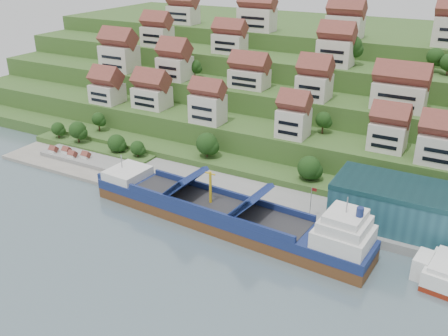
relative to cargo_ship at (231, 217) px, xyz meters
The scene contains 9 objects.
ground 3.68m from the cargo_ship, behind, with size 300.00×300.00×0.00m, color slate.
quay 23.48m from the cargo_ship, 39.86° to the left, with size 180.00×14.00×2.20m, color gray.
pebble_beach 61.28m from the cargo_ship, 168.70° to the left, with size 45.00×20.00×1.00m, color gray.
hillside 103.85m from the cargo_ship, 91.13° to the left, with size 260.00×128.00×31.00m.
hillside_village 64.21m from the cargo_ship, 90.62° to the left, with size 159.47×62.87×29.32m.
hillside_trees 46.48m from the cargo_ship, 104.26° to the left, with size 139.42×62.34×31.98m.
flagpole 19.31m from the cargo_ship, 31.88° to the left, with size 1.28×0.16×8.00m.
beach_huts 62.97m from the cargo_ship, behind, with size 14.40×3.70×2.20m.
cargo_ship is the anchor object (origin of this frame).
Camera 1 is at (50.02, -90.14, 61.96)m, focal length 40.00 mm.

